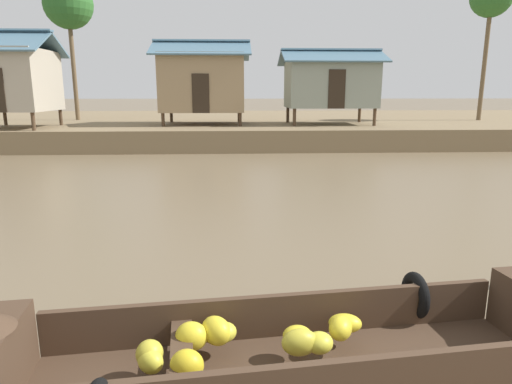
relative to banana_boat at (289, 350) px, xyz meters
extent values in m
plane|color=#726047|center=(1.02, 6.35, -0.31)|extent=(300.00, 300.00, 0.00)
cube|color=#7F6B4C|center=(1.02, 25.38, 0.18)|extent=(160.00, 20.00, 0.97)
cube|color=#473323|center=(0.04, 0.00, -0.25)|extent=(4.81, 1.78, 0.12)
cube|color=#473323|center=(-0.02, 0.59, 0.04)|extent=(4.68, 0.59, 0.45)
cube|color=#473323|center=(-0.96, -0.11, 0.06)|extent=(0.32, 1.17, 0.05)
torus|color=black|center=(1.53, 0.88, 0.08)|extent=(0.18, 0.53, 0.52)
ellipsoid|color=gold|center=(-1.24, -0.10, 0.07)|extent=(0.29, 0.30, 0.24)
ellipsoid|color=yellow|center=(0.61, 0.35, 0.06)|extent=(0.36, 0.27, 0.18)
ellipsoid|color=gold|center=(0.09, -0.09, 0.13)|extent=(0.35, 0.25, 0.25)
ellipsoid|color=yellow|center=(0.26, -0.08, 0.11)|extent=(0.29, 0.28, 0.19)
ellipsoid|color=yellow|center=(-0.90, 0.16, 0.07)|extent=(0.34, 0.30, 0.28)
ellipsoid|color=yellow|center=(0.10, 0.13, 0.07)|extent=(0.28, 0.23, 0.18)
ellipsoid|color=yellow|center=(-1.22, -0.18, 0.04)|extent=(0.31, 0.30, 0.21)
ellipsoid|color=yellow|center=(-0.67, 0.22, 0.09)|extent=(0.40, 0.41, 0.27)
ellipsoid|color=yellow|center=(-0.59, 0.22, 0.07)|extent=(0.32, 0.31, 0.19)
ellipsoid|color=yellow|center=(0.52, 0.18, 0.10)|extent=(0.31, 0.34, 0.22)
ellipsoid|color=yellow|center=(-0.89, -0.30, 0.08)|extent=(0.32, 0.29, 0.27)
cylinder|color=#4C3826|center=(-8.95, 16.02, 1.05)|extent=(0.16, 0.16, 0.77)
cylinder|color=#4C3826|center=(-11.62, 19.14, 1.05)|extent=(0.16, 0.16, 0.77)
cylinder|color=#4C3826|center=(-8.95, 19.14, 1.05)|extent=(0.16, 0.16, 0.77)
cube|color=#B2A893|center=(-10.29, 17.58, 2.77)|extent=(3.07, 3.52, 2.68)
cube|color=slate|center=(-10.29, 18.46, 4.41)|extent=(3.77, 2.25, 1.11)
cylinder|color=#4C3826|center=(-3.79, 18.04, 0.98)|extent=(0.16, 0.16, 0.63)
cylinder|color=#4C3826|center=(-0.14, 18.04, 0.98)|extent=(0.16, 0.16, 0.63)
cylinder|color=#4C3826|center=(-3.79, 21.01, 0.98)|extent=(0.16, 0.16, 0.63)
cylinder|color=#4C3826|center=(-0.14, 21.01, 0.98)|extent=(0.16, 0.16, 0.63)
cube|color=#9E8460|center=(-1.97, 19.53, 2.69)|extent=(4.06, 3.37, 2.78)
cube|color=#2D2319|center=(-1.97, 17.82, 2.20)|extent=(0.80, 0.04, 1.80)
cube|color=slate|center=(-1.97, 18.69, 4.33)|extent=(4.76, 2.18, 0.88)
cube|color=slate|center=(-1.97, 20.37, 4.33)|extent=(4.76, 2.18, 0.88)
cylinder|color=#4C3826|center=(2.46, 17.90, 1.08)|extent=(0.16, 0.16, 0.83)
cylinder|color=#4C3826|center=(6.36, 17.90, 1.08)|extent=(0.16, 0.16, 0.83)
cylinder|color=#4C3826|center=(2.46, 20.54, 1.08)|extent=(0.16, 0.16, 0.83)
cylinder|color=#4C3826|center=(6.36, 20.54, 1.08)|extent=(0.16, 0.16, 0.83)
cube|color=gray|center=(4.41, 19.22, 2.62)|extent=(4.30, 3.04, 2.25)
cube|color=#2D2319|center=(4.41, 17.68, 2.40)|extent=(0.80, 0.04, 1.80)
cube|color=slate|center=(4.41, 18.46, 3.98)|extent=(5.00, 2.02, 0.76)
cube|color=slate|center=(4.41, 19.98, 3.98)|extent=(5.00, 2.02, 0.76)
cylinder|color=brown|center=(-9.52, 23.32, 3.64)|extent=(0.24, 0.24, 5.96)
sphere|color=#2D6628|center=(-9.52, 23.32, 7.02)|extent=(2.69, 2.69, 2.69)
cylinder|color=brown|center=(13.79, 21.97, 3.84)|extent=(0.24, 0.24, 6.35)
camera|label=1|loc=(-0.49, -3.65, 2.31)|focal=31.45mm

